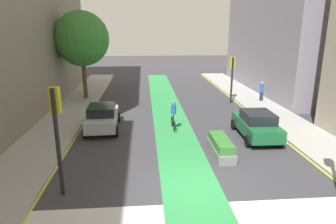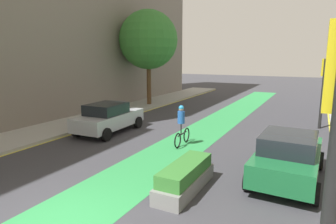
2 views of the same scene
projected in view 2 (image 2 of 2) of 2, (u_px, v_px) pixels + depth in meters
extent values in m
cylinder|color=black|center=(322.00, 94.00, 16.08)|extent=(0.16, 0.16, 3.87)
cube|color=gold|center=(325.00, 67.00, 15.98)|extent=(0.35, 0.28, 0.95)
sphere|color=#3F0A0A|center=(326.00, 62.00, 16.05)|extent=(0.20, 0.20, 0.20)
sphere|color=#4C380C|center=(325.00, 67.00, 16.11)|extent=(0.20, 0.20, 0.20)
sphere|color=#26D833|center=(325.00, 73.00, 16.16)|extent=(0.20, 0.20, 0.20)
cube|color=#196033|center=(288.00, 160.00, 9.50)|extent=(1.93, 4.26, 0.70)
cube|color=black|center=(289.00, 143.00, 9.21)|extent=(1.66, 2.05, 0.55)
cylinder|color=black|center=(268.00, 153.00, 11.26)|extent=(0.24, 0.65, 0.64)
cylinder|color=black|center=(320.00, 161.00, 10.40)|extent=(0.24, 0.65, 0.64)
cylinder|color=black|center=(248.00, 181.00, 8.73)|extent=(0.24, 0.65, 0.64)
cylinder|color=black|center=(316.00, 194.00, 7.87)|extent=(0.24, 0.65, 0.64)
cube|color=#B2B7BF|center=(109.00, 120.00, 15.53)|extent=(1.96, 4.27, 0.70)
cube|color=black|center=(106.00, 109.00, 15.24)|extent=(1.67, 2.06, 0.55)
cylinder|color=black|center=(112.00, 119.00, 17.28)|extent=(0.24, 0.65, 0.64)
cylinder|color=black|center=(138.00, 122.00, 16.53)|extent=(0.24, 0.65, 0.64)
cylinder|color=black|center=(77.00, 131.00, 14.66)|extent=(0.24, 0.65, 0.64)
cylinder|color=black|center=(106.00, 135.00, 13.91)|extent=(0.24, 0.65, 0.64)
torus|color=black|center=(187.00, 135.00, 13.77)|extent=(0.08, 0.68, 0.68)
torus|color=black|center=(178.00, 141.00, 12.84)|extent=(0.08, 0.68, 0.68)
cylinder|color=black|center=(182.00, 134.00, 13.27)|extent=(0.09, 0.95, 0.06)
cylinder|color=black|center=(181.00, 129.00, 13.09)|extent=(0.05, 0.05, 0.50)
cylinder|color=#2659B2|center=(181.00, 117.00, 12.99)|extent=(0.32, 0.32, 0.55)
sphere|color=tan|center=(181.00, 109.00, 12.92)|extent=(0.22, 0.22, 0.22)
sphere|color=#268CCC|center=(181.00, 108.00, 12.91)|extent=(0.23, 0.23, 0.23)
cylinder|color=brown|center=(149.00, 83.00, 23.77)|extent=(0.36, 0.36, 3.52)
sphere|color=#387F33|center=(148.00, 40.00, 23.15)|extent=(4.66, 4.66, 4.66)
cube|color=slate|center=(185.00, 183.00, 8.78)|extent=(0.86, 2.74, 0.45)
cube|color=#33722D|center=(185.00, 170.00, 8.71)|extent=(0.77, 2.46, 0.40)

